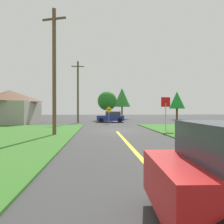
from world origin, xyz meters
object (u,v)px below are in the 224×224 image
Objects in this scene: pine_tree_center at (177,100)px; oak_tree_right at (122,97)px; barn at (10,107)px; utility_pole_mid at (78,91)px; direction_sign at (109,113)px; stop_sign at (166,107)px; utility_pole_near at (54,70)px; oak_tree_left at (107,101)px; car_approaching_junction at (111,117)px.

oak_tree_right is (-10.32, 2.78, 0.65)m from pine_tree_center.
pine_tree_center is 0.86× the size of oak_tree_right.
utility_pole_mid is at bearing 4.08° from barn.
oak_tree_right is at bearing 75.24° from direction_sign.
oak_tree_right reaches higher than stop_sign.
direction_sign is at bearing 67.90° from utility_pole_near.
utility_pole_near is at bearing -112.10° from direction_sign.
utility_pole_mid is 13.38m from oak_tree_right.
barn is (-16.88, -11.55, -2.14)m from oak_tree_right.
barn is (-13.43, 1.56, 0.81)m from direction_sign.
oak_tree_left reaches higher than stop_sign.
barn is (-27.20, -8.78, -1.49)m from pine_tree_center.
barn is at bearing -162.12° from pine_tree_center.
utility_pole_mid is at bearing -59.35° from stop_sign.
car_approaching_junction is 14.17m from barn.
oak_tree_left reaches higher than barn.
utility_pole_near is (-5.14, -14.61, 3.87)m from car_approaching_junction.
oak_tree_left is at bearing -129.67° from oak_tree_right.
direction_sign is 0.37× the size of oak_tree_right.
car_approaching_junction is 15.25m from pine_tree_center.
utility_pole_near reaches higher than car_approaching_junction.
utility_pole_near is at bearing 75.33° from car_approaching_junction.
oak_tree_right is at bearing 50.33° from oak_tree_left.
oak_tree_right is at bearing -101.78° from car_approaching_junction.
pine_tree_center reaches higher than oak_tree_left.
pine_tree_center is (13.78, 10.34, 2.31)m from direction_sign.
oak_tree_left is at bearing -82.27° from car_approaching_junction.
direction_sign is at bearing -104.76° from oak_tree_right.
stop_sign is at bearing -87.64° from oak_tree_right.
stop_sign is 9.56m from utility_pole_near.
barn reaches higher than direction_sign.
oak_tree_left is 0.68× the size of barn.
utility_pole_near reaches higher than utility_pole_mid.
utility_pole_near is 13.51m from utility_pole_mid.
oak_tree_right is 0.81× the size of barn.
car_approaching_junction is at bearing -106.49° from oak_tree_right.
oak_tree_right is (7.76, 10.90, -0.12)m from utility_pole_mid.
direction_sign is at bearing -27.23° from utility_pole_mid.
utility_pole_mid is 19.84m from pine_tree_center.
direction_sign reaches higher than car_approaching_junction.
barn is at bearing 11.89° from car_approaching_junction.
direction_sign is at bearing -91.51° from oak_tree_left.
oak_tree_right is at bearing 54.57° from utility_pole_mid.
oak_tree_left is (0.24, 9.24, 2.04)m from direction_sign.
car_approaching_junction is 0.46× the size of utility_pole_near.
car_approaching_junction is at bearing -152.05° from pine_tree_center.
pine_tree_center is (9.40, 19.49, 1.66)m from stop_sign.
oak_tree_right is (3.46, 13.12, 2.96)m from direction_sign.
utility_pole_mid reaches higher than pine_tree_center.
oak_tree_left is at bearing 88.49° from direction_sign.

